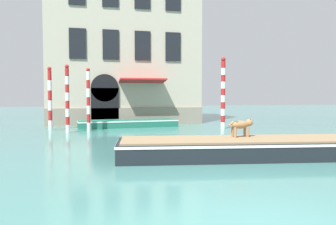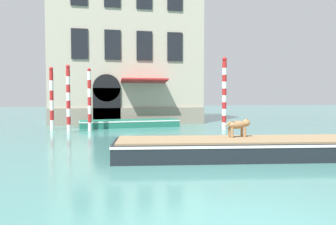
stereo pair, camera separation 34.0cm
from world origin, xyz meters
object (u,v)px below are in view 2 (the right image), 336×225
object	(u,v)px
mooring_pole_3	(68,98)
mooring_pole_2	(52,98)
mooring_pole_1	(224,93)
boat_foreground	(237,148)
boat_moored_near_palazzo	(130,123)
mooring_pole_0	(89,99)
dog_on_deck	(239,125)

from	to	relation	value
mooring_pole_3	mooring_pole_2	bearing A→B (deg)	124.78
mooring_pole_2	mooring_pole_1	bearing A→B (deg)	-8.86
boat_foreground	mooring_pole_2	bearing A→B (deg)	132.75
mooring_pole_1	mooring_pole_2	world-z (taller)	mooring_pole_1
boat_moored_near_palazzo	mooring_pole_3	distance (m)	4.80
mooring_pole_0	mooring_pole_1	size ratio (longest dim) A/B	0.83
mooring_pole_2	boat_foreground	bearing A→B (deg)	-55.37
mooring_pole_0	mooring_pole_2	xyz separation A→B (m)	(-2.25, 1.01, 0.06)
mooring_pole_3	boat_foreground	bearing A→B (deg)	-55.40
dog_on_deck	mooring_pole_2	xyz separation A→B (m)	(-7.52, 10.27, 0.85)
dog_on_deck	boat_moored_near_palazzo	size ratio (longest dim) A/B	0.15
dog_on_deck	mooring_pole_2	bearing A→B (deg)	118.75
boat_foreground	mooring_pole_1	world-z (taller)	mooring_pole_1
mooring_pole_0	mooring_pole_2	bearing A→B (deg)	155.91
mooring_pole_3	mooring_pole_1	bearing A→B (deg)	-0.13
boat_foreground	boat_moored_near_palazzo	distance (m)	11.86
boat_moored_near_palazzo	mooring_pole_0	size ratio (longest dim) A/B	1.79
mooring_pole_1	mooring_pole_3	bearing A→B (deg)	179.87
mooring_pole_1	mooring_pole_2	xyz separation A→B (m)	(-10.41, 1.62, -0.33)
boat_foreground	mooring_pole_1	xyz separation A→B (m)	(3.10, 8.96, 1.91)
mooring_pole_0	mooring_pole_1	distance (m)	8.19
mooring_pole_1	mooring_pole_2	size ratio (longest dim) A/B	1.17
boat_foreground	mooring_pole_3	world-z (taller)	mooring_pole_3
boat_foreground	mooring_pole_3	size ratio (longest dim) A/B	2.21
dog_on_deck	boat_moored_near_palazzo	world-z (taller)	dog_on_deck
dog_on_deck	boat_moored_near_palazzo	bearing A→B (deg)	96.22
dog_on_deck	mooring_pole_0	distance (m)	10.69
boat_foreground	mooring_pole_3	distance (m)	11.03
mooring_pole_1	boat_foreground	bearing A→B (deg)	-109.06
dog_on_deck	mooring_pole_1	size ratio (longest dim) A/B	0.22
boat_moored_near_palazzo	mooring_pole_2	size ratio (longest dim) A/B	1.74
mooring_pole_0	mooring_pole_3	size ratio (longest dim) A/B	0.97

